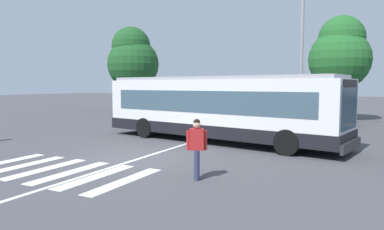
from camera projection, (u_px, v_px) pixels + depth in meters
The scene contains 12 objects.
ground_plane at pixel (130, 158), 12.92m from camera, with size 160.00×160.00×0.00m, color #47474C.
city_transit_bus at pixel (216, 108), 16.61m from camera, with size 12.26×4.68×3.06m.
pedestrian_crossing_street at pixel (197, 146), 9.93m from camera, with size 0.54×0.40×1.72m.
parked_car_teal at pixel (220, 110), 27.08m from camera, with size 2.10×4.60×1.35m.
parked_car_white at pixel (255, 111), 25.73m from camera, with size 2.20×4.64×1.35m.
parked_car_silver at pixel (294, 112), 24.68m from camera, with size 2.14×4.62×1.35m.
parked_car_black at pixel (336, 114), 23.58m from camera, with size 2.22×4.65×1.35m.
twin_arm_street_lamp at pixel (302, 24), 20.37m from camera, with size 5.34×0.32×10.13m.
background_tree_left at pixel (133, 59), 35.31m from camera, with size 5.11×5.11×8.44m.
background_tree_right at pixel (340, 53), 26.39m from camera, with size 4.50×4.50×7.82m.
crosswalk_painted_stripes at pixel (58, 171), 11.02m from camera, with size 5.66×3.10×0.01m.
lane_center_line at pixel (167, 150), 14.54m from camera, with size 0.16×24.00×0.01m, color silver.
Camera 1 is at (7.82, -10.32, 2.67)m, focal length 33.09 mm.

